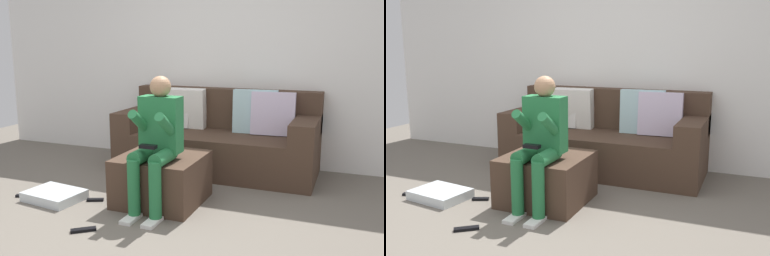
% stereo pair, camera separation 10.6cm
% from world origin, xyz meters
% --- Properties ---
extents(ground_plane, '(8.24, 8.24, 0.00)m').
position_xyz_m(ground_plane, '(0.00, 0.00, 0.00)').
color(ground_plane, '#6B6359').
extents(wall_back, '(6.34, 0.10, 2.45)m').
position_xyz_m(wall_back, '(0.00, 2.26, 1.23)').
color(wall_back, white).
rests_on(wall_back, ground_plane).
extents(couch_sectional, '(2.18, 0.89, 0.92)m').
position_xyz_m(couch_sectional, '(0.08, 1.83, 0.36)').
color(couch_sectional, '#473326').
rests_on(couch_sectional, ground_plane).
extents(ottoman, '(0.72, 0.71, 0.43)m').
position_xyz_m(ottoman, '(-0.08, 0.68, 0.22)').
color(ottoman, '#473326').
rests_on(ottoman, ground_plane).
extents(person_seated, '(0.35, 0.59, 1.15)m').
position_xyz_m(person_seated, '(-0.04, 0.50, 0.64)').
color(person_seated, '#26723F').
rests_on(person_seated, ground_plane).
extents(storage_bin, '(0.54, 0.43, 0.09)m').
position_xyz_m(storage_bin, '(-1.02, 0.36, 0.04)').
color(storage_bin, silver).
rests_on(storage_bin, ground_plane).
extents(remote_near_ottoman, '(0.18, 0.16, 0.02)m').
position_xyz_m(remote_near_ottoman, '(-0.38, -0.10, 0.01)').
color(remote_near_ottoman, black).
rests_on(remote_near_ottoman, ground_plane).
extents(remote_by_storage_bin, '(0.16, 0.10, 0.02)m').
position_xyz_m(remote_by_storage_bin, '(-0.66, 0.47, 0.01)').
color(remote_by_storage_bin, black).
rests_on(remote_by_storage_bin, ground_plane).
extents(remote_under_side_table, '(0.19, 0.10, 0.02)m').
position_xyz_m(remote_under_side_table, '(-1.32, 0.32, 0.01)').
color(remote_under_side_table, black).
rests_on(remote_under_side_table, ground_plane).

